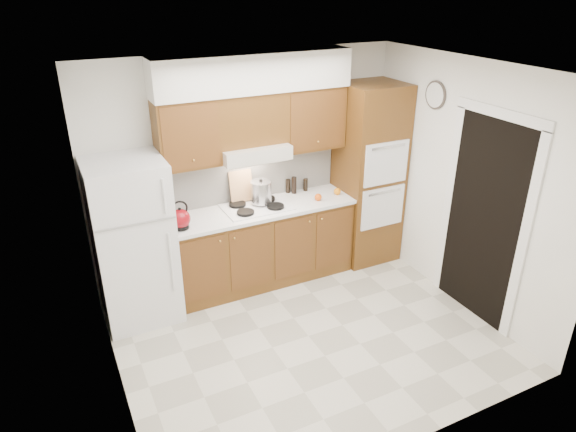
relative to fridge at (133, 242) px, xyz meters
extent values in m
plane|color=beige|center=(1.41, -1.14, -0.86)|extent=(3.60, 3.60, 0.00)
plane|color=white|center=(1.41, -1.14, 1.74)|extent=(3.60, 3.60, 0.00)
cube|color=white|center=(1.41, 0.36, 0.44)|extent=(3.60, 0.02, 2.60)
cube|color=white|center=(-0.40, -1.14, 0.44)|extent=(0.02, 3.00, 2.60)
cube|color=white|center=(3.21, -1.14, 0.44)|extent=(0.02, 3.00, 2.60)
cube|color=white|center=(0.00, 0.00, 0.00)|extent=(0.75, 0.72, 1.72)
cube|color=brown|center=(1.43, 0.06, -0.41)|extent=(2.11, 0.60, 0.90)
cube|color=white|center=(1.43, 0.05, 0.06)|extent=(2.13, 0.62, 0.04)
cube|color=white|center=(1.43, 0.34, 0.36)|extent=(2.11, 0.03, 0.56)
cube|color=brown|center=(2.85, 0.03, 0.24)|extent=(0.70, 0.65, 2.20)
cube|color=brown|center=(0.69, 0.19, 0.99)|extent=(0.63, 0.33, 0.70)
cube|color=brown|center=(2.12, 0.19, 0.99)|extent=(0.73, 0.33, 0.70)
cube|color=silver|center=(1.38, 0.13, 0.71)|extent=(0.75, 0.45, 0.15)
cube|color=brown|center=(1.38, 0.19, 1.06)|extent=(0.75, 0.33, 0.55)
cube|color=silver|center=(1.43, 0.18, 1.54)|extent=(2.13, 0.36, 0.40)
cube|color=white|center=(1.38, 0.07, 0.09)|extent=(0.74, 0.50, 0.01)
cube|color=black|center=(3.19, -1.49, 0.19)|extent=(0.02, 0.90, 2.10)
cylinder|color=#3F3833|center=(3.19, -0.59, 1.29)|extent=(0.02, 0.30, 0.30)
sphere|color=maroon|center=(0.48, -0.08, 0.19)|extent=(0.26, 0.26, 0.20)
cube|color=tan|center=(1.29, 0.28, 0.28)|extent=(0.27, 0.09, 0.35)
cylinder|color=#B0B0B4|center=(1.46, 0.12, 0.23)|extent=(0.31, 0.31, 0.24)
cylinder|color=black|center=(1.95, 0.26, 0.18)|extent=(0.08, 0.08, 0.20)
cylinder|color=black|center=(1.89, 0.31, 0.16)|extent=(0.06, 0.06, 0.17)
cylinder|color=black|center=(2.11, 0.27, 0.16)|extent=(0.07, 0.07, 0.15)
sphere|color=orange|center=(2.39, -0.01, 0.12)|extent=(0.09, 0.09, 0.08)
sphere|color=#DB4D0B|center=(2.10, -0.06, 0.12)|extent=(0.10, 0.10, 0.08)
camera|label=1|loc=(-0.63, -4.78, 2.43)|focal=32.00mm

